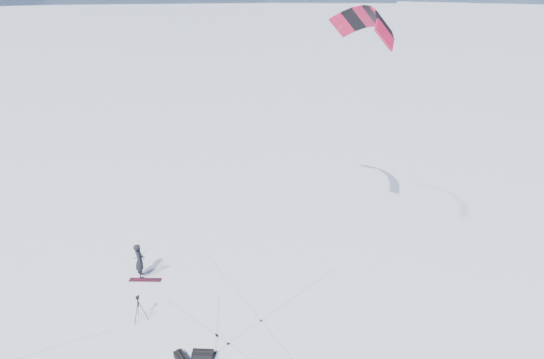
# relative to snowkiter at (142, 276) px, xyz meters

# --- Properties ---
(ground) EXTENTS (1800.00, 1800.00, 0.00)m
(ground) POSITION_rel_snowkiter_xyz_m (1.22, -4.41, 0.00)
(ground) COLOR white
(horizon_hills) EXTENTS (704.00, 704.00, 8.00)m
(horizon_hills) POSITION_rel_snowkiter_xyz_m (1.22, -4.41, 3.08)
(horizon_hills) COLOR #1E2C3B
(horizon_hills) RESTS_ON ground
(snow_tracks) EXTENTS (13.93, 10.25, 0.01)m
(snow_tracks) POSITION_rel_snowkiter_xyz_m (-0.21, -4.73, 0.00)
(snow_tracks) COLOR silver
(snow_tracks) RESTS_ON ground
(snowkiter) EXTENTS (0.71, 0.83, 1.94)m
(snowkiter) POSITION_rel_snowkiter_xyz_m (0.00, 0.00, 0.00)
(snowkiter) COLOR black
(snowkiter) RESTS_ON ground
(snowboard) EXTENTS (1.66, 0.43, 0.04)m
(snowboard) POSITION_rel_snowkiter_xyz_m (0.30, -0.30, 0.02)
(snowboard) COLOR maroon
(snowboard) RESTS_ON ground
(tripod) EXTENTS (0.61, 0.66, 1.31)m
(tripod) POSITION_rel_snowkiter_xyz_m (1.14, -3.19, 0.84)
(tripod) COLOR black
(tripod) RESTS_ON ground
(gear_bag_a) EXTENTS (0.87, 0.44, 0.38)m
(gear_bag_a) POSITION_rel_snowkiter_xyz_m (4.50, -5.14, 0.17)
(gear_bag_a) COLOR black
(gear_bag_a) RESTS_ON ground
(gear_bag_b) EXTENTS (0.75, 0.80, 0.34)m
(gear_bag_b) POSITION_rel_snowkiter_xyz_m (3.66, -5.36, 0.15)
(gear_bag_b) COLOR black
(gear_bag_b) RESTS_ON ground
(power_kite) EXTENTS (12.24, 6.65, 11.91)m
(power_kite) POSITION_rel_snowkiter_xyz_m (10.86, 4.03, 12.21)
(power_kite) COLOR #BC1339
(power_kite) RESTS_ON ground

